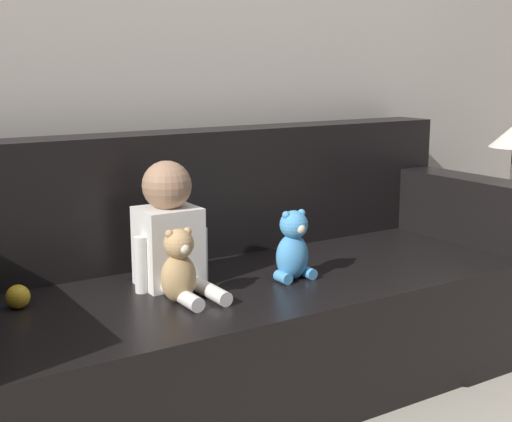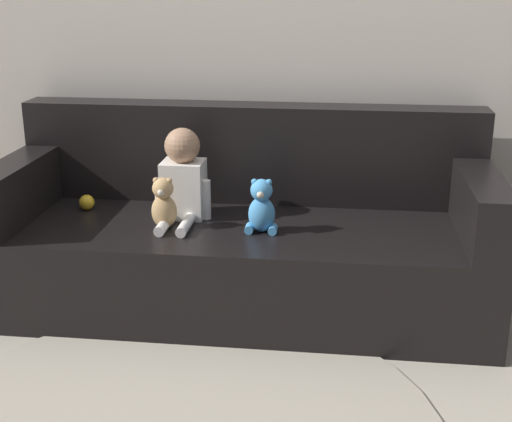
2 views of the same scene
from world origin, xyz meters
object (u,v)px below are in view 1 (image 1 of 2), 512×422
at_px(person_baby, 170,232).
at_px(couch, 238,298).
at_px(toy_ball, 18,297).
at_px(side_table, 512,177).
at_px(teddy_bear_brown, 179,266).
at_px(plush_toy_side, 293,247).

bearing_deg(person_baby, couch, 5.99).
height_order(person_baby, toy_ball, person_baby).
relative_size(person_baby, side_table, 0.48).
distance_m(couch, teddy_bear_brown, 0.42).
height_order(plush_toy_side, toy_ball, plush_toy_side).
xyz_separation_m(plush_toy_side, side_table, (1.31, 0.18, 0.10)).
relative_size(teddy_bear_brown, toy_ball, 3.22).
distance_m(couch, plush_toy_side, 0.29).
xyz_separation_m(person_baby, side_table, (1.67, 0.03, 0.03)).
bearing_deg(couch, teddy_bear_brown, -149.66).
bearing_deg(toy_ball, side_table, -0.44).
bearing_deg(side_table, couch, -179.96).
height_order(person_baby, plush_toy_side, person_baby).
relative_size(couch, toy_ball, 30.82).
bearing_deg(person_baby, side_table, 0.99).
relative_size(person_baby, plush_toy_side, 1.72).
relative_size(toy_ball, side_table, 0.08).
height_order(couch, side_table, couch).
relative_size(couch, person_baby, 5.38).
distance_m(couch, person_baby, 0.38).
bearing_deg(side_table, plush_toy_side, -172.16).
distance_m(teddy_bear_brown, toy_ball, 0.47).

